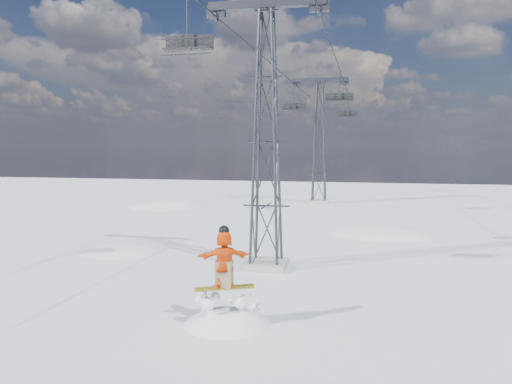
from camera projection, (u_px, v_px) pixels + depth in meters
ground at (184, 333)px, 14.26m from camera, size 120.00×120.00×0.00m
snow_terrain at (227, 348)px, 36.83m from camera, size 39.00×37.00×22.00m
lift_tower_near at (266, 143)px, 21.36m from camera, size 5.20×1.80×11.43m
lift_tower_far at (319, 144)px, 45.67m from camera, size 5.20×1.80×11.43m
haul_cables at (301, 60)px, 32.04m from camera, size 4.46×51.00×0.06m
snowboarder_jump at (228, 375)px, 15.20m from camera, size 4.40×4.40×6.99m
lift_chair_near at (188, 44)px, 18.08m from camera, size 1.83×0.53×2.27m
lift_chair_mid at (339, 98)px, 36.51m from camera, size 2.06×0.59×2.55m
lift_chair_far at (294, 107)px, 44.60m from camera, size 2.13×0.61×2.64m
lift_chair_extra at (348, 114)px, 53.72m from camera, size 2.18×0.63×2.70m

